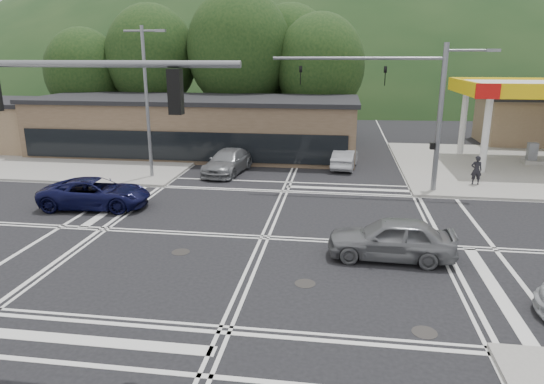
# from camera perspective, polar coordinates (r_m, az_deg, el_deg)

# --- Properties ---
(ground) EXTENTS (120.00, 120.00, 0.00)m
(ground) POSITION_cam_1_polar(r_m,az_deg,el_deg) (20.41, -0.85, -5.37)
(ground) COLOR black
(ground) RESTS_ON ground
(sidewalk_ne) EXTENTS (16.00, 16.00, 0.15)m
(sidewalk_ne) POSITION_cam_1_polar(r_m,az_deg,el_deg) (36.60, 27.13, 2.58)
(sidewalk_ne) COLOR gray
(sidewalk_ne) RESTS_ON ground
(sidewalk_nw) EXTENTS (16.00, 16.00, 0.15)m
(sidewalk_nw) POSITION_cam_1_polar(r_m,az_deg,el_deg) (38.97, -19.58, 4.14)
(sidewalk_nw) COLOR gray
(sidewalk_nw) RESTS_ON ground
(commercial_row) EXTENTS (24.00, 8.00, 4.00)m
(commercial_row) POSITION_cam_1_polar(r_m,az_deg,el_deg) (37.82, -8.92, 7.50)
(commercial_row) COLOR brown
(commercial_row) RESTS_ON ground
(commercial_nw) EXTENTS (8.00, 7.00, 3.60)m
(commercial_nw) POSITION_cam_1_polar(r_m,az_deg,el_deg) (45.17, -28.86, 6.82)
(commercial_nw) COLOR #846B4F
(commercial_nw) RESTS_ON ground
(hill_north) EXTENTS (252.00, 126.00, 140.00)m
(hill_north) POSITION_cam_1_polar(r_m,az_deg,el_deg) (109.08, 6.70, 11.91)
(hill_north) COLOR #1A3417
(hill_north) RESTS_ON ground
(tree_n_a) EXTENTS (8.00, 8.00, 11.75)m
(tree_n_a) POSITION_cam_1_polar(r_m,az_deg,el_deg) (46.04, -14.01, 15.12)
(tree_n_a) COLOR #382619
(tree_n_a) RESTS_ON ground
(tree_n_b) EXTENTS (9.00, 9.00, 12.98)m
(tree_n_b) POSITION_cam_1_polar(r_m,az_deg,el_deg) (43.72, -3.88, 16.38)
(tree_n_b) COLOR #382619
(tree_n_b) RESTS_ON ground
(tree_n_c) EXTENTS (7.60, 7.60, 10.87)m
(tree_n_c) POSITION_cam_1_polar(r_m,az_deg,el_deg) (42.84, 5.66, 14.61)
(tree_n_c) COLOR #382619
(tree_n_c) RESTS_ON ground
(tree_n_d) EXTENTS (6.80, 6.80, 9.76)m
(tree_n_d) POSITION_cam_1_polar(r_m,az_deg,el_deg) (47.72, -21.24, 12.98)
(tree_n_d) COLOR #382619
(tree_n_d) RESTS_ON ground
(tree_n_e) EXTENTS (8.40, 8.40, 11.98)m
(tree_n_e) POSITION_cam_1_polar(r_m,az_deg,el_deg) (47.05, 2.13, 15.57)
(tree_n_e) COLOR #382619
(tree_n_e) RESTS_ON ground
(streetlight_nw) EXTENTS (2.50, 0.25, 9.00)m
(streetlight_nw) POSITION_cam_1_polar(r_m,az_deg,el_deg) (30.14, -14.45, 10.93)
(streetlight_nw) COLOR slate
(streetlight_nw) RESTS_ON ground
(signal_mast_ne) EXTENTS (11.65, 0.30, 8.00)m
(signal_mast_ne) POSITION_cam_1_polar(r_m,az_deg,el_deg) (27.37, 16.70, 10.36)
(signal_mast_ne) COLOR slate
(signal_mast_ne) RESTS_ON ground
(car_blue_west) EXTENTS (5.49, 2.86, 1.48)m
(car_blue_west) POSITION_cam_1_polar(r_m,az_deg,el_deg) (25.69, -20.05, -0.13)
(car_blue_west) COLOR black
(car_blue_west) RESTS_ON ground
(car_grey_center) EXTENTS (4.73, 2.02, 1.59)m
(car_grey_center) POSITION_cam_1_polar(r_m,az_deg,el_deg) (18.67, 13.83, -5.32)
(car_grey_center) COLOR slate
(car_grey_center) RESTS_ON ground
(car_queue_a) EXTENTS (1.88, 4.17, 1.33)m
(car_queue_a) POSITION_cam_1_polar(r_m,az_deg,el_deg) (32.98, 8.56, 3.93)
(car_queue_a) COLOR #A7A9AE
(car_queue_a) RESTS_ON ground
(car_queue_b) EXTENTS (2.09, 4.54, 1.51)m
(car_queue_b) POSITION_cam_1_polar(r_m,az_deg,el_deg) (36.03, 6.27, 5.17)
(car_queue_b) COLOR white
(car_queue_b) RESTS_ON ground
(car_northbound) EXTENTS (2.80, 5.37, 1.49)m
(car_northbound) POSITION_cam_1_polar(r_m,az_deg,el_deg) (31.37, -5.22, 3.58)
(car_northbound) COLOR slate
(car_northbound) RESTS_ON ground
(pedestrian) EXTENTS (0.62, 0.42, 1.68)m
(pedestrian) POSITION_cam_1_polar(r_m,az_deg,el_deg) (30.26, 22.91, 2.39)
(pedestrian) COLOR black
(pedestrian) RESTS_ON sidewalk_ne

